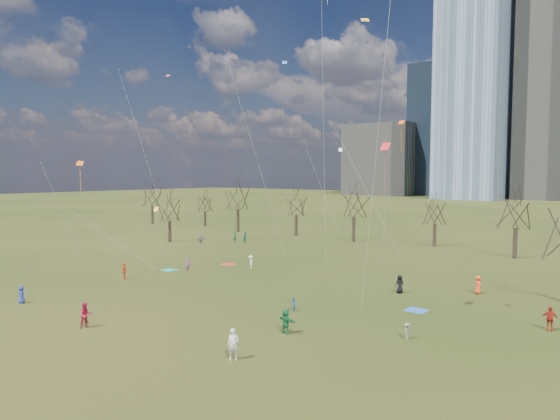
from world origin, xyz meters
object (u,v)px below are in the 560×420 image
Objects in this scene: person_0 at (21,294)px; person_1 at (233,344)px; blanket_crimson at (228,264)px; person_2 at (86,315)px; person_4 at (124,271)px; blanket_navy at (416,310)px; blanket_teal at (169,270)px.

person_0 is 22.78m from person_1.
person_1 reaches higher than person_0.
person_2 is (9.20, -23.98, 0.88)m from blanket_crimson.
blanket_crimson is at bearing -55.89° from person_4.
person_4 reaches higher than person_0.
blanket_navy is 29.34m from person_4.
person_4 is (0.07, -5.90, 0.80)m from blanket_teal.
person_2 is (-16.54, -18.52, 0.88)m from blanket_navy.
blanket_crimson is 0.89× the size of person_2.
blanket_navy is 32.50m from person_0.
person_1 reaches higher than blanket_teal.
person_2 is at bearing 143.92° from person_1.
blanket_navy is at bearing -24.92° from person_2.
person_1 is at bearing -32.28° from blanket_teal.
blanket_crimson is 0.87× the size of person_1.
person_4 is (-1.51, 11.05, 0.08)m from person_0.
blanket_navy is 24.85m from person_2.
person_4 reaches higher than blanket_teal.
person_0 is at bearing -146.02° from blanket_navy.
person_2 reaches higher than blanket_crimson.
blanket_navy is at bearing -11.96° from blanket_crimson.
person_4 is at bearing -89.36° from blanket_teal.
blanket_crimson is at bearing 37.85° from person_2.
person_1 is 12.49m from person_2.
person_2 reaches higher than blanket_teal.
blanket_navy is 0.98× the size of person_4.
person_0 reaches higher than blanket_navy.
blanket_teal is 5.96m from person_4.
blanket_navy is at bearing 2.43° from blanket_teal.
person_2 is (-12.33, -1.97, -0.02)m from person_1.
person_0 is at bearing -84.69° from blanket_teal.
person_2 is (11.97, -17.31, 0.88)m from blanket_teal.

